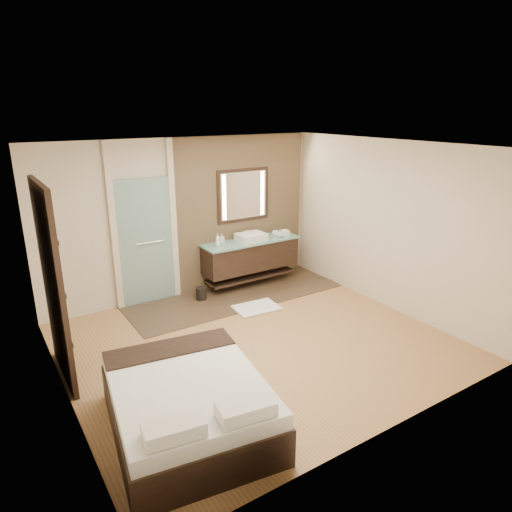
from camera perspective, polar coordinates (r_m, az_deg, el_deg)
floor at (r=6.53m, az=0.13°, el=-10.79°), size 5.00×5.00×0.00m
tile_strip at (r=8.04m, az=-2.49°, el=-4.98°), size 3.80×1.30×0.01m
stone_wall at (r=8.37m, az=-1.77°, el=5.64°), size 2.60×0.08×2.70m
vanity at (r=8.34m, az=-0.69°, el=0.11°), size 1.85×0.55×0.88m
mirror_unit at (r=8.27m, az=-1.60°, el=7.61°), size 1.06×0.04×0.96m
frosted_door at (r=7.66m, az=-13.68°, el=2.35°), size 1.10×0.12×2.70m
shoji_partition at (r=5.78m, az=-24.02°, el=-3.23°), size 0.06×1.20×2.40m
bed at (r=4.90m, az=-8.43°, el=-17.88°), size 1.73×2.04×0.71m
bath_mat at (r=7.55m, az=0.06°, el=-6.45°), size 0.76×0.56×0.02m
waste_bin at (r=7.89m, az=-6.86°, el=-4.71°), size 0.21×0.21×0.23m
tissue_box at (r=8.58m, az=3.66°, el=2.93°), size 0.13×0.13×0.10m
soap_bottle_a at (r=7.92m, az=-4.80°, el=2.04°), size 0.09×0.09×0.21m
soap_bottle_b at (r=8.08m, az=-4.31°, el=2.21°), size 0.09×0.09×0.17m
soap_bottle_c at (r=8.42m, az=3.00°, el=2.81°), size 0.15×0.15×0.15m
cup at (r=8.55m, az=2.44°, el=2.87°), size 0.15×0.15×0.09m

